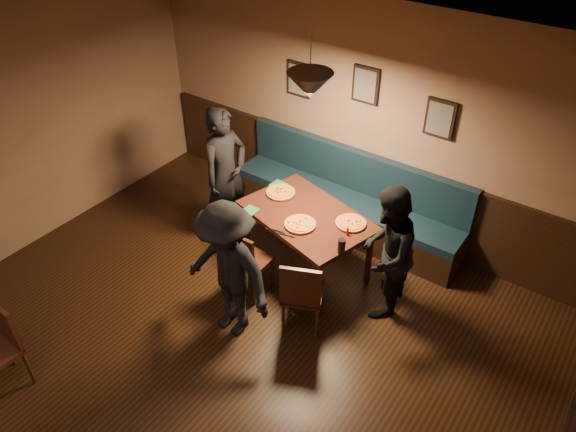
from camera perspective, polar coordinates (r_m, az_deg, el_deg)
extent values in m
plane|color=black|center=(5.28, -13.28, -19.01)|extent=(7.00, 7.00, 0.00)
plane|color=silver|center=(3.42, -19.82, 8.77)|extent=(7.00, 7.00, 0.00)
plane|color=#8C704F|center=(6.46, 7.96, 9.89)|extent=(6.00, 0.00, 6.00)
cube|color=black|center=(6.89, 7.21, 3.12)|extent=(5.88, 0.06, 1.00)
cube|color=black|center=(6.73, 1.14, 14.17)|extent=(0.32, 0.04, 0.42)
cube|color=black|center=(6.25, 8.17, 13.47)|extent=(0.32, 0.04, 0.42)
cube|color=black|center=(6.00, 15.68, 9.82)|extent=(0.32, 0.04, 0.42)
cone|color=black|center=(5.17, 2.31, 13.55)|extent=(0.44, 0.44, 0.25)
cube|color=black|center=(6.15, 1.89, -2.67)|extent=(1.60, 1.24, 0.76)
imported|color=black|center=(6.46, -6.55, 4.34)|extent=(0.48, 0.66, 1.69)
imported|color=black|center=(5.51, 10.26, -3.84)|extent=(0.69, 0.82, 1.50)
imported|color=black|center=(5.23, -6.35, -5.80)|extent=(1.01, 0.60, 1.54)
cylinder|color=gold|center=(6.23, -0.78, 2.50)|extent=(0.35, 0.35, 0.04)
cylinder|color=orange|center=(5.75, 1.28, -0.86)|extent=(0.43, 0.43, 0.04)
cylinder|color=orange|center=(5.80, 6.61, -0.73)|extent=(0.38, 0.38, 0.04)
cylinder|color=black|center=(5.39, 5.64, -3.17)|extent=(0.09, 0.09, 0.16)
cylinder|color=#9C1105|center=(5.64, 6.30, -1.56)|extent=(0.03, 0.03, 0.11)
cube|color=#1C692F|center=(6.39, -1.02, 3.31)|extent=(0.18, 0.18, 0.01)
cube|color=#1E7026|center=(5.99, -3.97, 0.61)|extent=(0.16, 0.16, 0.01)
cube|color=white|center=(5.66, -0.80, -1.79)|extent=(0.20, 0.06, 0.00)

